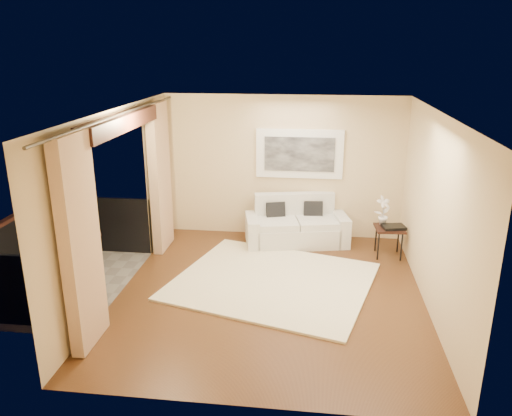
% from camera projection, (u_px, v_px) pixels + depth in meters
% --- Properties ---
extents(floor, '(5.00, 5.00, 0.00)m').
position_uv_depth(floor, '(270.00, 293.00, 7.50)').
color(floor, '#58341A').
rests_on(floor, ground).
extents(room_shell, '(5.00, 6.40, 5.00)m').
position_uv_depth(room_shell, '(120.00, 123.00, 6.96)').
color(room_shell, white).
rests_on(room_shell, ground).
extents(balcony, '(1.81, 2.60, 1.17)m').
position_uv_depth(balcony, '(61.00, 271.00, 7.82)').
color(balcony, '#605B56').
rests_on(balcony, ground).
extents(curtains, '(0.16, 4.80, 2.64)m').
position_uv_depth(curtains, '(128.00, 203.00, 7.33)').
color(curtains, tan).
rests_on(curtains, ground).
extents(artwork, '(1.62, 0.07, 0.92)m').
position_uv_depth(artwork, '(299.00, 154.00, 9.29)').
color(artwork, white).
rests_on(artwork, room_shell).
extents(rug, '(3.50, 3.24, 0.04)m').
position_uv_depth(rug, '(273.00, 281.00, 7.84)').
color(rug, '#FFF3CD').
rests_on(rug, floor).
extents(sofa, '(1.99, 1.17, 0.90)m').
position_uv_depth(sofa, '(296.00, 226.00, 9.34)').
color(sofa, silver).
rests_on(sofa, floor).
extents(side_table, '(0.52, 0.52, 0.53)m').
position_uv_depth(side_table, '(389.00, 231.00, 8.69)').
color(side_table, black).
rests_on(side_table, floor).
extents(tray, '(0.43, 0.35, 0.05)m').
position_uv_depth(tray, '(394.00, 227.00, 8.62)').
color(tray, black).
rests_on(tray, side_table).
extents(orchid, '(0.33, 0.31, 0.53)m').
position_uv_depth(orchid, '(383.00, 211.00, 8.72)').
color(orchid, white).
rests_on(orchid, side_table).
extents(bistro_table, '(0.68, 0.68, 0.73)m').
position_uv_depth(bistro_table, '(75.00, 245.00, 7.62)').
color(bistro_table, black).
rests_on(bistro_table, balcony).
extents(balcony_chair_far, '(0.51, 0.51, 0.96)m').
position_uv_depth(balcony_chair_far, '(76.00, 228.00, 8.58)').
color(balcony_chair_far, black).
rests_on(balcony_chair_far, balcony).
extents(balcony_chair_near, '(0.56, 0.56, 1.07)m').
position_uv_depth(balcony_chair_near, '(37.00, 262.00, 7.06)').
color(balcony_chair_near, black).
rests_on(balcony_chair_near, balcony).
extents(ice_bucket, '(0.18, 0.18, 0.20)m').
position_uv_depth(ice_bucket, '(68.00, 230.00, 7.72)').
color(ice_bucket, silver).
rests_on(ice_bucket, bistro_table).
extents(candle, '(0.06, 0.06, 0.07)m').
position_uv_depth(candle, '(82.00, 234.00, 7.73)').
color(candle, red).
rests_on(candle, bistro_table).
extents(vase, '(0.04, 0.04, 0.18)m').
position_uv_depth(vase, '(71.00, 237.00, 7.43)').
color(vase, white).
rests_on(vase, bistro_table).
extents(glass_a, '(0.06, 0.06, 0.12)m').
position_uv_depth(glass_a, '(84.00, 237.00, 7.51)').
color(glass_a, white).
rests_on(glass_a, bistro_table).
extents(glass_b, '(0.06, 0.06, 0.12)m').
position_uv_depth(glass_b, '(84.00, 236.00, 7.57)').
color(glass_b, silver).
rests_on(glass_b, bistro_table).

